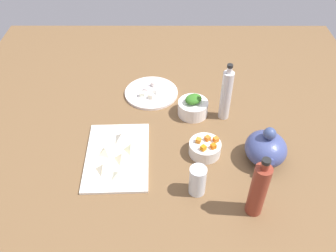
{
  "coord_description": "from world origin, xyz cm",
  "views": [
    {
      "loc": [
        103.59,
        0.15,
        103.08
      ],
      "look_at": [
        0.0,
        0.0,
        8.0
      ],
      "focal_mm": 37.98,
      "sensor_mm": 36.0,
      "label": 1
    }
  ],
  "objects_px": {
    "teapot": "(265,148)",
    "bowl_greens": "(193,108)",
    "cutting_board": "(117,156)",
    "bottle_0": "(226,95)",
    "drinking_glass_0": "(197,180)",
    "bottle_1": "(258,190)",
    "bowl_carrots": "(204,148)",
    "plate_tofu": "(151,93)"
  },
  "relations": [
    {
      "from": "cutting_board",
      "to": "bowl_carrots",
      "type": "height_order",
      "value": "bowl_carrots"
    },
    {
      "from": "plate_tofu",
      "to": "bowl_greens",
      "type": "xyz_separation_m",
      "value": [
        0.14,
        0.18,
        0.03
      ]
    },
    {
      "from": "bowl_greens",
      "to": "bottle_0",
      "type": "distance_m",
      "value": 0.16
    },
    {
      "from": "cutting_board",
      "to": "bowl_carrots",
      "type": "relative_size",
      "value": 2.85
    },
    {
      "from": "teapot",
      "to": "drinking_glass_0",
      "type": "distance_m",
      "value": 0.3
    },
    {
      "from": "plate_tofu",
      "to": "bowl_greens",
      "type": "distance_m",
      "value": 0.23
    },
    {
      "from": "teapot",
      "to": "drinking_glass_0",
      "type": "xyz_separation_m",
      "value": [
        0.15,
        -0.26,
        -0.0
      ]
    },
    {
      "from": "bottle_1",
      "to": "drinking_glass_0",
      "type": "xyz_separation_m",
      "value": [
        -0.08,
        -0.18,
        -0.05
      ]
    },
    {
      "from": "bowl_greens",
      "to": "bottle_1",
      "type": "height_order",
      "value": "bottle_1"
    },
    {
      "from": "bottle_1",
      "to": "bowl_carrots",
      "type": "bearing_deg",
      "value": -151.33
    },
    {
      "from": "cutting_board",
      "to": "bowl_greens",
      "type": "bearing_deg",
      "value": 130.35
    },
    {
      "from": "bowl_carrots",
      "to": "cutting_board",
      "type": "bearing_deg",
      "value": -86.29
    },
    {
      "from": "cutting_board",
      "to": "plate_tofu",
      "type": "relative_size",
      "value": 1.42
    },
    {
      "from": "plate_tofu",
      "to": "teapot",
      "type": "xyz_separation_m",
      "value": [
        0.41,
        0.44,
        0.05
      ]
    },
    {
      "from": "bowl_carrots",
      "to": "teapot",
      "type": "xyz_separation_m",
      "value": [
        0.03,
        0.22,
        0.03
      ]
    },
    {
      "from": "plate_tofu",
      "to": "bottle_0",
      "type": "xyz_separation_m",
      "value": [
        0.16,
        0.31,
        0.11
      ]
    },
    {
      "from": "bottle_0",
      "to": "teapot",
      "type": "bearing_deg",
      "value": 26.41
    },
    {
      "from": "plate_tofu",
      "to": "cutting_board",
      "type": "bearing_deg",
      "value": -16.22
    },
    {
      "from": "bowl_carrots",
      "to": "bowl_greens",
      "type": "bearing_deg",
      "value": -171.67
    },
    {
      "from": "bowl_carrots",
      "to": "teapot",
      "type": "distance_m",
      "value": 0.22
    },
    {
      "from": "teapot",
      "to": "drinking_glass_0",
      "type": "bearing_deg",
      "value": -60.29
    },
    {
      "from": "bowl_greens",
      "to": "plate_tofu",
      "type": "bearing_deg",
      "value": -127.56
    },
    {
      "from": "teapot",
      "to": "cutting_board",
      "type": "bearing_deg",
      "value": -91.1
    },
    {
      "from": "teapot",
      "to": "bottle_1",
      "type": "relative_size",
      "value": 0.72
    },
    {
      "from": "cutting_board",
      "to": "bottle_0",
      "type": "relative_size",
      "value": 1.33
    },
    {
      "from": "cutting_board",
      "to": "plate_tofu",
      "type": "height_order",
      "value": "plate_tofu"
    },
    {
      "from": "teapot",
      "to": "bowl_greens",
      "type": "bearing_deg",
      "value": -136.21
    },
    {
      "from": "bowl_carrots",
      "to": "bottle_0",
      "type": "relative_size",
      "value": 0.47
    },
    {
      "from": "bowl_carrots",
      "to": "bottle_1",
      "type": "distance_m",
      "value": 0.31
    },
    {
      "from": "teapot",
      "to": "bottle_1",
      "type": "height_order",
      "value": "bottle_1"
    },
    {
      "from": "cutting_board",
      "to": "bottle_1",
      "type": "distance_m",
      "value": 0.54
    },
    {
      "from": "cutting_board",
      "to": "teapot",
      "type": "relative_size",
      "value": 1.95
    },
    {
      "from": "bowl_greens",
      "to": "bottle_1",
      "type": "relative_size",
      "value": 0.52
    },
    {
      "from": "bowl_greens",
      "to": "bottle_0",
      "type": "height_order",
      "value": "bottle_0"
    },
    {
      "from": "bottle_1",
      "to": "bowl_greens",
      "type": "bearing_deg",
      "value": -160.33
    },
    {
      "from": "bottle_1",
      "to": "cutting_board",
      "type": "bearing_deg",
      "value": -116.55
    },
    {
      "from": "bowl_carrots",
      "to": "teapot",
      "type": "relative_size",
      "value": 0.68
    },
    {
      "from": "teapot",
      "to": "bottle_1",
      "type": "distance_m",
      "value": 0.24
    },
    {
      "from": "plate_tofu",
      "to": "teapot",
      "type": "bearing_deg",
      "value": 47.14
    },
    {
      "from": "cutting_board",
      "to": "bottle_0",
      "type": "bearing_deg",
      "value": 118.9
    },
    {
      "from": "teapot",
      "to": "bottle_1",
      "type": "xyz_separation_m",
      "value": [
        0.23,
        -0.08,
        0.05
      ]
    },
    {
      "from": "bottle_0",
      "to": "drinking_glass_0",
      "type": "bearing_deg",
      "value": -19.06
    }
  ]
}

